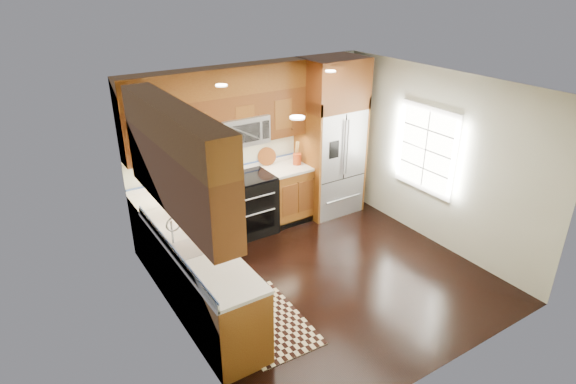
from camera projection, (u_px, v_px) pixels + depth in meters
ground at (324, 276)px, 6.58m from camera, size 4.00×4.00×0.00m
wall_back at (251, 146)px, 7.56m from camera, size 4.00×0.02×2.60m
wall_left at (175, 233)px, 5.05m from camera, size 0.02×4.00×2.60m
wall_right at (437, 159)px, 7.02m from camera, size 0.02×4.00×2.60m
window at (426, 149)px, 7.11m from camera, size 0.04×1.10×1.30m
base_cabinets at (212, 245)px, 6.47m from camera, size 2.85×3.00×0.90m
countertop at (216, 208)px, 6.44m from camera, size 2.86×3.01×0.04m
upper_cabinets at (203, 128)px, 6.00m from camera, size 2.85×3.00×1.15m
range at (249, 205)px, 7.54m from camera, size 0.76×0.67×0.95m
microwave at (242, 130)px, 7.13m from camera, size 0.76×0.40×0.42m
refrigerator at (331, 138)px, 7.92m from camera, size 0.98×0.75×2.60m
sink_faucet at (193, 242)px, 5.49m from camera, size 0.54×0.44×0.37m
rug at (267, 321)px, 5.74m from camera, size 0.88×1.40×0.01m
knife_block at (220, 176)px, 7.09m from camera, size 0.10×0.14×0.28m
utensil_crock at (297, 157)px, 7.77m from camera, size 0.18×0.18×0.38m
cutting_board at (267, 164)px, 7.79m from camera, size 0.38×0.38×0.02m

